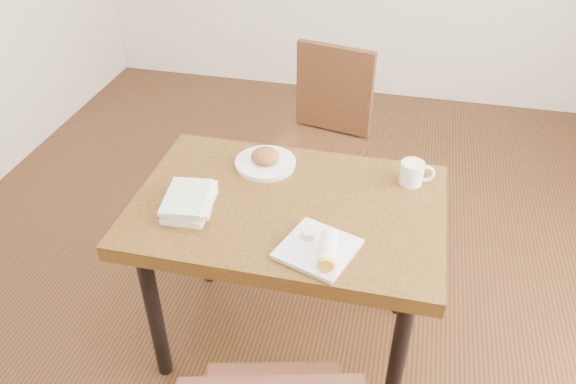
% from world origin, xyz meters
% --- Properties ---
extents(ground, '(4.00, 5.00, 0.01)m').
position_xyz_m(ground, '(0.00, 0.00, -0.01)').
color(ground, '#472814').
rests_on(ground, ground).
extents(table, '(1.12, 0.75, 0.75)m').
position_xyz_m(table, '(0.00, 0.00, 0.66)').
color(table, brown).
rests_on(table, ground).
extents(chair_far, '(0.50, 0.50, 0.95)m').
position_xyz_m(chair_far, '(-0.01, 0.89, 0.55)').
color(chair_far, '#482914').
rests_on(chair_far, ground).
extents(plate_scone, '(0.24, 0.24, 0.08)m').
position_xyz_m(plate_scone, '(-0.14, 0.22, 0.77)').
color(plate_scone, white).
rests_on(plate_scone, table).
extents(coffee_mug, '(0.13, 0.09, 0.09)m').
position_xyz_m(coffee_mug, '(0.43, 0.23, 0.80)').
color(coffee_mug, white).
rests_on(coffee_mug, table).
extents(plate_burrito, '(0.29, 0.29, 0.08)m').
position_xyz_m(plate_burrito, '(0.16, -0.24, 0.77)').
color(plate_burrito, white).
rests_on(plate_burrito, table).
extents(book_stack, '(0.20, 0.25, 0.06)m').
position_xyz_m(book_stack, '(-0.33, -0.11, 0.78)').
color(book_stack, white).
rests_on(book_stack, table).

